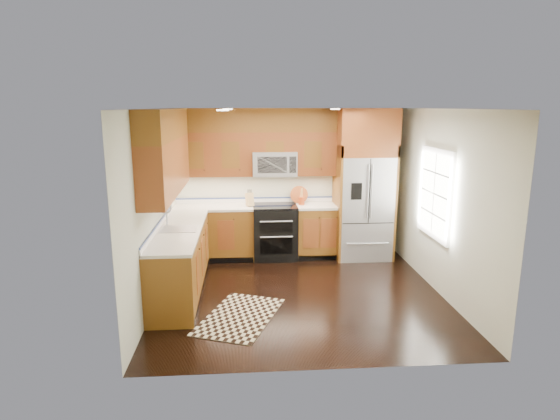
{
  "coord_description": "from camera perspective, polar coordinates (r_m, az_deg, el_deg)",
  "views": [
    {
      "loc": [
        -0.75,
        -6.26,
        2.64
      ],
      "look_at": [
        -0.24,
        0.6,
        1.1
      ],
      "focal_mm": 30.0,
      "sensor_mm": 36.0,
      "label": 1
    }
  ],
  "objects": [
    {
      "name": "knife_block",
      "position": [
        8.1,
        -3.72,
        1.32
      ],
      "size": [
        0.15,
        0.17,
        0.29
      ],
      "color": "tan",
      "rests_on": "countertop"
    },
    {
      "name": "utensil_crock",
      "position": [
        8.19,
        2.64,
        1.33
      ],
      "size": [
        0.12,
        0.12,
        0.3
      ],
      "color": "#A03913",
      "rests_on": "countertop"
    },
    {
      "name": "wall_right",
      "position": [
        6.97,
        19.1,
        0.82
      ],
      "size": [
        0.02,
        4.0,
        2.6
      ],
      "primitive_type": "cube",
      "color": "#B1B4A2",
      "rests_on": "ground"
    },
    {
      "name": "rug",
      "position": [
        6.16,
        -4.9,
        -12.78
      ],
      "size": [
        1.23,
        1.54,
        0.01
      ],
      "primitive_type": "cube",
      "rotation": [
        0.0,
        0.0,
        -0.37
      ],
      "color": "black",
      "rests_on": "ground"
    },
    {
      "name": "refrigerator",
      "position": [
        8.26,
        10.21,
        3.1
      ],
      "size": [
        0.98,
        0.75,
        2.6
      ],
      "color": "#B2B2B7",
      "rests_on": "ground"
    },
    {
      "name": "sink_faucet",
      "position": [
        6.77,
        -12.48,
        -1.78
      ],
      "size": [
        0.54,
        0.44,
        0.37
      ],
      "color": "#B2B2B7",
      "rests_on": "countertop"
    },
    {
      "name": "wall_left",
      "position": [
        6.53,
        -15.18,
        0.31
      ],
      "size": [
        0.02,
        4.0,
        2.6
      ],
      "primitive_type": "cube",
      "color": "#B1B4A2",
      "rests_on": "ground"
    },
    {
      "name": "range",
      "position": [
        8.24,
        -0.6,
        -2.67
      ],
      "size": [
        0.76,
        0.67,
        0.95
      ],
      "color": "black",
      "rests_on": "ground"
    },
    {
      "name": "countertop",
      "position": [
        7.49,
        -6.71,
        -0.77
      ],
      "size": [
        2.86,
        3.01,
        0.04
      ],
      "color": "silver",
      "rests_on": "base_cabinets"
    },
    {
      "name": "microwave",
      "position": [
        8.14,
        -0.68,
        5.69
      ],
      "size": [
        0.76,
        0.4,
        0.42
      ],
      "color": "#B2B2B7",
      "rests_on": "ground"
    },
    {
      "name": "base_cabinets",
      "position": [
        7.5,
        -7.75,
        -4.48
      ],
      "size": [
        2.85,
        3.0,
        0.9
      ],
      "color": "brown",
      "rests_on": "ground"
    },
    {
      "name": "wall_back",
      "position": [
        8.4,
        0.95,
        3.43
      ],
      "size": [
        4.0,
        0.02,
        2.6
      ],
      "primitive_type": "cube",
      "color": "#B1B4A2",
      "rests_on": "ground"
    },
    {
      "name": "upper_cabinets",
      "position": [
        7.39,
        -7.39,
        7.73
      ],
      "size": [
        2.85,
        3.0,
        1.15
      ],
      "color": "brown",
      "rests_on": "ground"
    },
    {
      "name": "window",
      "position": [
        7.12,
        18.36,
        1.93
      ],
      "size": [
        0.04,
        1.1,
        1.3
      ],
      "color": "white",
      "rests_on": "ground"
    },
    {
      "name": "ground",
      "position": [
        6.84,
        2.43,
        -10.12
      ],
      "size": [
        4.0,
        4.0,
        0.0
      ],
      "primitive_type": "plane",
      "color": "black",
      "rests_on": "ground"
    },
    {
      "name": "cutting_board",
      "position": [
        8.34,
        2.33,
        0.91
      ],
      "size": [
        0.32,
        0.32,
        0.02
      ],
      "primitive_type": "cylinder",
      "rotation": [
        0.0,
        0.0,
        -0.03
      ],
      "color": "brown",
      "rests_on": "countertop"
    }
  ]
}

